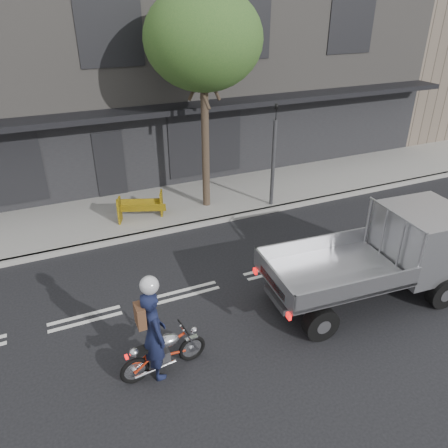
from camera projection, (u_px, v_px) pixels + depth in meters
The scene contains 10 objects.
ground at pixel (187, 293), 10.59m from camera, with size 80.00×80.00×0.00m, color black.
sidewalk at pixel (139, 212), 14.36m from camera, with size 32.00×3.20×0.15m, color gray.
kerb at pixel (152, 233), 13.06m from camera, with size 32.00×0.20×0.15m, color gray.
building_main at pixel (91, 61), 17.88m from camera, with size 26.00×10.00×8.00m, color slate.
street_tree at pixel (203, 40), 12.32m from camera, with size 3.40×3.40×6.74m.
traffic_light_pole at pixel (273, 162), 14.03m from camera, with size 0.12×0.12×3.50m.
motorcycle at pixel (164, 352), 8.20m from camera, with size 1.73×0.50×0.89m.
rider at pixel (154, 334), 7.93m from camera, with size 0.68×0.45×1.88m, color #131935.
flatbed_ute at pixel (407, 246), 10.13m from camera, with size 4.83×2.26×2.18m.
construction_barrier at pixel (143, 209), 13.47m from camera, with size 1.44×0.57×0.80m, color yellow, non-canonical shape.
Camera 1 is at (-2.64, -8.23, 6.41)m, focal length 35.00 mm.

